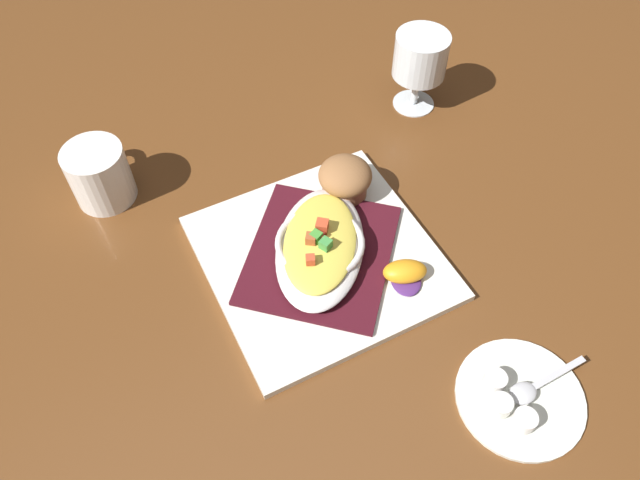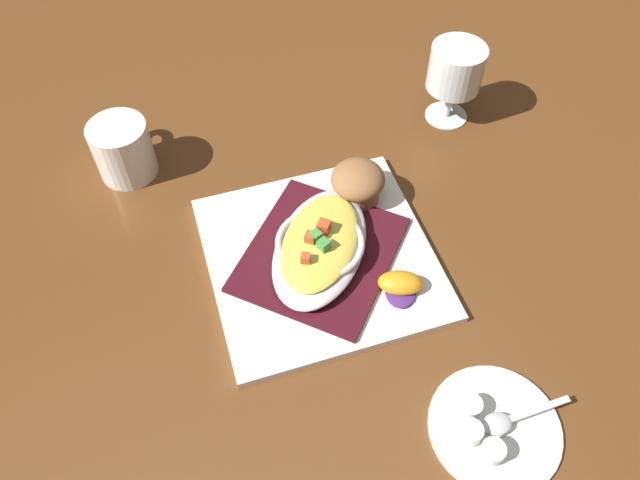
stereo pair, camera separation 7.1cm
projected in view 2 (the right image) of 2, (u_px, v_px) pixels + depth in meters
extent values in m
plane|color=brown|center=(320.00, 260.00, 0.74)|extent=(2.60, 2.60, 0.00)
cube|color=white|center=(320.00, 258.00, 0.74)|extent=(0.27, 0.27, 0.01)
cube|color=#410F19|center=(320.00, 254.00, 0.73)|extent=(0.25, 0.25, 0.01)
ellipsoid|color=silver|center=(320.00, 247.00, 0.72)|extent=(0.19, 0.21, 0.02)
torus|color=silver|center=(320.00, 243.00, 0.71)|extent=(0.15, 0.15, 0.01)
ellipsoid|color=#DFC74A|center=(320.00, 242.00, 0.71)|extent=(0.15, 0.17, 0.01)
cube|color=#429643|center=(324.00, 244.00, 0.69)|extent=(0.02, 0.02, 0.01)
cube|color=#D74C2B|center=(305.00, 258.00, 0.68)|extent=(0.01, 0.01, 0.01)
cube|color=#AE522B|center=(310.00, 236.00, 0.70)|extent=(0.02, 0.02, 0.01)
cube|color=#CC4828|center=(324.00, 226.00, 0.71)|extent=(0.02, 0.02, 0.01)
cube|color=red|center=(320.00, 237.00, 0.70)|extent=(0.01, 0.01, 0.01)
cube|color=green|center=(315.00, 234.00, 0.70)|extent=(0.02, 0.02, 0.01)
cylinder|color=#965F3D|center=(357.00, 191.00, 0.78)|extent=(0.06, 0.06, 0.03)
ellipsoid|color=#916039|center=(358.00, 179.00, 0.76)|extent=(0.07, 0.07, 0.04)
ellipsoid|color=#4C0F23|center=(358.00, 175.00, 0.75)|extent=(0.03, 0.03, 0.01)
ellipsoid|color=#4E286C|center=(401.00, 291.00, 0.70)|extent=(0.05, 0.06, 0.01)
ellipsoid|color=orange|center=(400.00, 283.00, 0.69)|extent=(0.06, 0.05, 0.02)
cylinder|color=white|center=(123.00, 150.00, 0.80)|extent=(0.08, 0.08, 0.08)
torus|color=white|center=(120.00, 127.00, 0.82)|extent=(0.01, 0.05, 0.05)
cylinder|color=#4C2D14|center=(128.00, 162.00, 0.82)|extent=(0.07, 0.07, 0.03)
cylinder|color=white|center=(446.00, 115.00, 0.90)|extent=(0.06, 0.06, 0.00)
cylinder|color=white|center=(449.00, 100.00, 0.87)|extent=(0.01, 0.01, 0.05)
cylinder|color=white|center=(456.00, 68.00, 0.83)|extent=(0.08, 0.08, 0.06)
cylinder|color=silver|center=(454.00, 77.00, 0.84)|extent=(0.06, 0.06, 0.03)
cylinder|color=white|center=(495.00, 427.00, 0.61)|extent=(0.13, 0.13, 0.01)
ellipsoid|color=silver|center=(497.00, 424.00, 0.60)|extent=(0.03, 0.02, 0.01)
cube|color=silver|center=(539.00, 409.00, 0.61)|extent=(0.07, 0.01, 0.00)
cylinder|color=white|center=(470.00, 406.00, 0.61)|extent=(0.02, 0.02, 0.02)
cylinder|color=silver|center=(471.00, 432.00, 0.59)|extent=(0.02, 0.02, 0.02)
cylinder|color=white|center=(493.00, 451.00, 0.58)|extent=(0.02, 0.02, 0.02)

